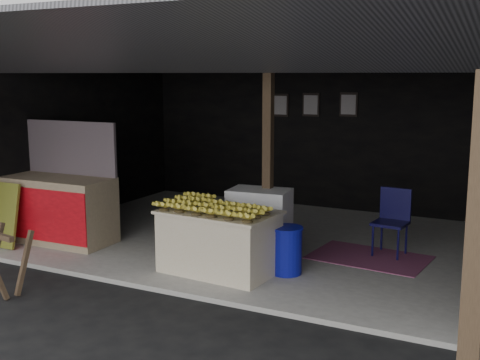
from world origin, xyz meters
The scene contains 12 objects.
ground centered at (0.00, 0.00, 0.00)m, with size 80.00×80.00×0.00m, color black.
concrete_slab centered at (0.00, 2.50, 0.03)m, with size 7.00×5.00×0.06m, color gray.
shophouse centered at (0.00, 2.82, 2.10)m, with size 7.40×7.29×3.02m.
banana_table centered at (0.14, 0.82, 0.45)m, with size 1.47×0.97×0.77m.
banana_pile centered at (0.14, 0.82, 0.91)m, with size 1.30×0.78×0.15m, color yellow, non-canonical shape.
white_crate centered at (0.25, 1.74, 0.51)m, with size 0.86×0.63×0.89m.
neighbor_stall centered at (-2.65, 1.00, 0.58)m, with size 1.70×0.80×1.74m.
green_signboard centered at (-3.17, 0.42, 0.52)m, with size 0.61×0.04×0.92m, color black.
water_barrel centered at (0.90, 1.14, 0.34)m, with size 0.38×0.38×0.56m, color #0D1293.
plastic_chair centered at (1.86, 2.55, 0.59)m, with size 0.47×0.47×0.90m.
magenta_rug centered at (1.64, 2.23, 0.07)m, with size 1.50×1.00×0.01m, color #761A53.
picture_frames centered at (-0.17, 4.89, 1.93)m, with size 1.62×0.04×0.46m.
Camera 1 is at (3.59, -5.43, 2.47)m, focal length 45.00 mm.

